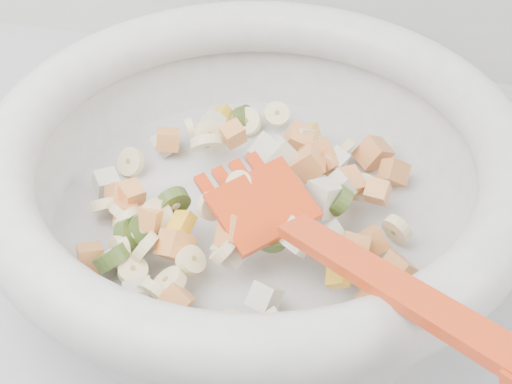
# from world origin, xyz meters

# --- Properties ---
(mixing_bowl) EXTENTS (0.43, 0.44, 0.15)m
(mixing_bowl) POSITION_xyz_m (0.01, 1.45, 0.97)
(mixing_bowl) COLOR silver
(mixing_bowl) RESTS_ON counter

